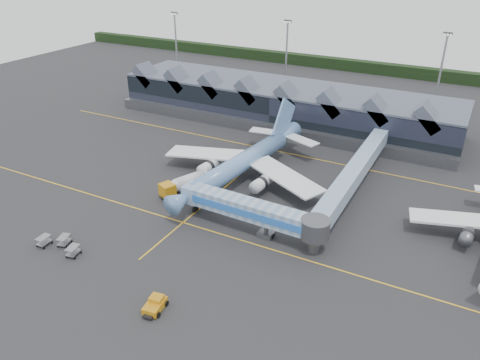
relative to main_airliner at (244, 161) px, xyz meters
The scene contains 10 objects.
ground 12.57m from the main_airliner, 98.22° to the right, with size 260.00×260.00×0.00m, color #252527.
taxi_stripes 4.71m from the main_airliner, 133.53° to the right, with size 120.00×60.00×0.01m.
tree_line_far 98.24m from the main_airliner, 90.99° to the left, with size 260.00×4.00×4.00m, color black.
terminal 36.21m from the main_airliner, 100.78° to the left, with size 90.00×22.25×12.52m.
light_masts 55.19m from the main_airliner, 69.28° to the left, with size 132.40×42.56×22.45m.
main_airliner is the anchor object (origin of this frame).
jet_bridge 20.55m from the main_airliner, 55.18° to the right, with size 26.55×4.78×5.93m.
fuel_truck 12.94m from the main_airliner, 124.40° to the right, with size 6.31×10.56×3.61m.
pushback_tug 40.13m from the main_airliner, 79.67° to the right, with size 2.92×4.15×1.73m.
baggage_carts 38.27m from the main_airliner, 112.37° to the right, with size 7.88×4.03×1.57m.
Camera 1 is at (41.06, -64.13, 43.74)m, focal length 35.00 mm.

